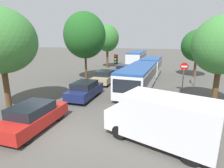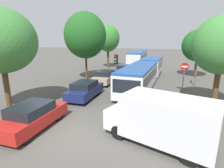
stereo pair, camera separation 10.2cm
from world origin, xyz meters
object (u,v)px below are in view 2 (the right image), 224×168
(city_bus_rear, at_px, (138,57))
(queued_car_tan, at_px, (105,77))
(queued_car_blue, at_px, (123,69))
(tree_right_near, at_px, (223,47))
(queued_car_red, at_px, (33,116))
(tree_left_far, at_px, (108,38))
(articulated_bus, at_px, (145,71))
(white_van, at_px, (162,119))
(direction_sign_post, at_px, (197,62))
(queued_car_navy, at_px, (85,90))
(tree_left_mid, at_px, (85,37))
(no_entry_sign, at_px, (184,73))
(tree_left_near, at_px, (0,43))
(tree_right_mid, at_px, (198,46))
(traffic_light, at_px, (116,64))

(city_bus_rear, relative_size, queued_car_tan, 2.77)
(queued_car_blue, relative_size, tree_right_near, 0.61)
(queued_car_red, height_order, tree_right_near, tree_right_near)
(queued_car_blue, height_order, tree_left_far, tree_left_far)
(articulated_bus, bearing_deg, queued_car_tan, -64.41)
(tree_right_near, bearing_deg, city_bus_rear, 113.58)
(articulated_bus, bearing_deg, white_van, 13.57)
(direction_sign_post, bearing_deg, queued_car_navy, 46.55)
(city_bus_rear, relative_size, tree_left_mid, 1.46)
(articulated_bus, distance_m, queued_car_navy, 8.35)
(articulated_bus, distance_m, tree_left_mid, 8.25)
(articulated_bus, distance_m, white_van, 12.48)
(queued_car_red, bearing_deg, queued_car_tan, -1.43)
(tree_left_far, bearing_deg, white_van, -63.98)
(white_van, distance_m, tree_right_near, 7.56)
(no_entry_sign, height_order, tree_left_near, tree_left_near)
(queued_car_navy, height_order, tree_right_mid, tree_right_mid)
(tree_right_near, bearing_deg, white_van, -119.59)
(city_bus_rear, distance_m, queued_car_red, 29.60)
(articulated_bus, bearing_deg, queued_car_red, -16.16)
(tree_right_near, bearing_deg, queued_car_red, -146.23)
(queued_car_red, xyz_separation_m, no_entry_sign, (8.09, 9.86, 1.15))
(queued_car_navy, relative_size, tree_left_near, 0.61)
(tree_left_mid, bearing_deg, traffic_light, -30.53)
(articulated_bus, xyz_separation_m, queued_car_navy, (-3.93, -7.33, -0.65))
(queued_car_tan, relative_size, direction_sign_post, 1.18)
(queued_car_blue, xyz_separation_m, tree_left_near, (-4.04, -15.36, 3.92))
(tree_left_far, bearing_deg, queued_car_tan, -71.31)
(queued_car_red, xyz_separation_m, tree_left_mid, (-3.12, 12.42, 4.45))
(traffic_light, bearing_deg, tree_left_far, -151.05)
(queued_car_navy, height_order, direction_sign_post, direction_sign_post)
(queued_car_blue, distance_m, white_van, 17.52)
(queued_car_tan, bearing_deg, city_bus_rear, -2.25)
(queued_car_tan, bearing_deg, queued_car_red, 178.57)
(queued_car_navy, height_order, no_entry_sign, no_entry_sign)
(articulated_bus, height_order, traffic_light, traffic_light)
(direction_sign_post, bearing_deg, no_entry_sign, 73.81)
(queued_car_tan, height_order, tree_right_mid, tree_right_mid)
(city_bus_rear, height_order, tree_right_mid, tree_right_mid)
(white_van, bearing_deg, queued_car_navy, -20.52)
(city_bus_rear, xyz_separation_m, direction_sign_post, (9.26, -16.75, 1.10))
(traffic_light, distance_m, no_entry_sign, 6.39)
(tree_left_near, bearing_deg, no_entry_sign, 34.62)
(tree_left_near, relative_size, tree_left_mid, 0.86)
(no_entry_sign, relative_size, tree_left_near, 0.41)
(queued_car_blue, bearing_deg, white_van, -160.07)
(articulated_bus, xyz_separation_m, queued_car_blue, (-3.83, 4.09, -0.69))
(articulated_bus, bearing_deg, tree_left_mid, -83.79)
(queued_car_navy, distance_m, no_entry_sign, 8.97)
(direction_sign_post, relative_size, tree_left_mid, 0.45)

